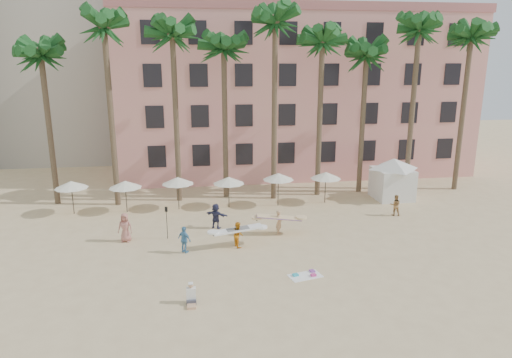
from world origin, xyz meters
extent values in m
plane|color=#D1B789|center=(0.00, 0.00, 0.00)|extent=(120.00, 120.00, 0.00)
cube|color=#E3988A|center=(7.00, 26.00, 8.00)|extent=(35.00, 14.00, 16.00)
cylinder|color=brown|center=(-15.00, 15.50, 6.00)|extent=(0.44, 0.44, 12.00)
cylinder|color=brown|center=(-10.00, 14.50, 7.00)|extent=(0.44, 0.44, 14.00)
cylinder|color=brown|center=(-5.00, 15.00, 6.75)|extent=(0.44, 0.44, 13.50)
cylinder|color=brown|center=(-1.00, 15.50, 6.25)|extent=(0.44, 0.44, 12.50)
cylinder|color=brown|center=(3.00, 14.50, 7.25)|extent=(0.44, 0.44, 14.50)
cylinder|color=brown|center=(7.00, 15.00, 6.50)|extent=(0.44, 0.44, 13.00)
cylinder|color=brown|center=(11.00, 15.50, 6.00)|extent=(0.44, 0.44, 12.00)
cylinder|color=brown|center=(15.00, 14.50, 7.00)|extent=(0.44, 0.44, 14.00)
cylinder|color=brown|center=(20.00, 15.00, 6.75)|extent=(0.44, 0.44, 13.50)
cylinder|color=#332B23|center=(-13.00, 12.50, 1.25)|extent=(0.07, 0.07, 2.50)
cone|color=white|center=(-13.00, 12.50, 2.35)|extent=(2.50, 2.50, 0.55)
cylinder|color=#332B23|center=(-9.00, 12.40, 1.20)|extent=(0.07, 0.07, 2.40)
cone|color=white|center=(-9.00, 12.40, 2.25)|extent=(2.50, 2.50, 0.55)
cylinder|color=#332B23|center=(-5.00, 12.60, 1.25)|extent=(0.07, 0.07, 2.50)
cone|color=white|center=(-5.00, 12.60, 2.35)|extent=(2.50, 2.50, 0.55)
cylinder|color=#332B23|center=(-1.00, 12.50, 1.20)|extent=(0.07, 0.07, 2.40)
cone|color=white|center=(-1.00, 12.50, 2.25)|extent=(2.50, 2.50, 0.55)
cylinder|color=#332B23|center=(3.00, 12.40, 1.30)|extent=(0.07, 0.07, 2.60)
cone|color=white|center=(3.00, 12.40, 2.45)|extent=(2.50, 2.50, 0.55)
cylinder|color=#332B23|center=(7.00, 12.60, 1.25)|extent=(0.07, 0.07, 2.50)
cone|color=white|center=(7.00, 12.60, 2.35)|extent=(2.50, 2.50, 0.55)
cube|color=silver|center=(13.00, 13.00, 1.30)|extent=(3.08, 3.08, 2.60)
cone|color=silver|center=(13.00, 13.00, 3.05)|extent=(4.62, 4.62, 0.90)
cube|color=white|center=(2.17, -0.16, 0.01)|extent=(1.99, 1.41, 0.02)
cube|color=#2BA8BE|center=(1.64, -0.09, 0.07)|extent=(0.35, 0.32, 0.10)
cube|color=#C93784|center=(2.61, -0.26, 0.08)|extent=(0.33, 0.28, 0.12)
cube|color=purple|center=(2.68, 0.28, 0.06)|extent=(0.33, 0.35, 0.08)
imported|color=tan|center=(1.90, 6.19, 0.86)|extent=(0.59, 0.72, 1.72)
cube|color=beige|center=(1.90, 6.19, 1.20)|extent=(3.09, 1.10, 0.36)
imported|color=orange|center=(-1.09, 4.45, 0.82)|extent=(0.83, 0.94, 1.64)
cube|color=white|center=(-1.09, 4.45, 1.15)|extent=(3.23, 1.21, 0.32)
imported|color=#AA6960|center=(-8.28, 6.32, 0.96)|extent=(1.04, 0.78, 1.92)
imported|color=#4F8BB9|center=(-4.44, 3.95, 0.85)|extent=(1.01, 0.98, 1.70)
imported|color=#9B6F40|center=(11.41, 8.79, 0.81)|extent=(0.93, 0.82, 1.62)
imported|color=#2E3052|center=(-2.29, 7.93, 0.90)|extent=(1.70, 1.35, 1.80)
cylinder|color=black|center=(-5.61, 6.43, 1.05)|extent=(0.04, 0.04, 2.10)
cube|color=black|center=(-5.61, 6.43, 2.05)|extent=(0.18, 0.03, 0.35)
cube|color=#3F3F4C|center=(-4.05, -2.23, 0.13)|extent=(0.47, 0.44, 0.25)
cube|color=tan|center=(-4.05, -2.60, 0.06)|extent=(0.42, 0.47, 0.13)
cube|color=white|center=(-4.05, -2.18, 0.53)|extent=(0.46, 0.27, 0.58)
sphere|color=tan|center=(-4.05, -2.18, 0.95)|extent=(0.25, 0.25, 0.25)
camera|label=1|loc=(-3.69, -22.50, 11.56)|focal=32.00mm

